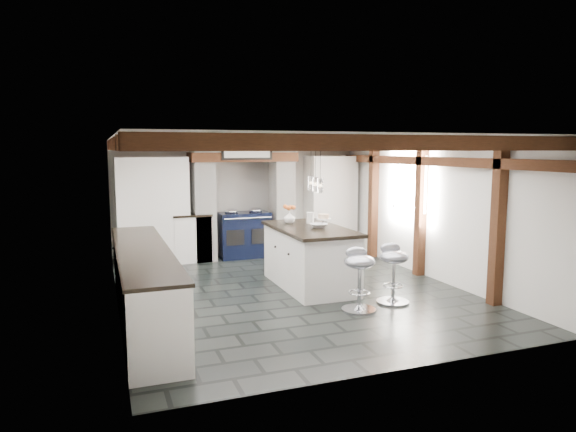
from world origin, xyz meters
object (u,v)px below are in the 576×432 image
object	(u,v)px
range_cooker	(244,234)
bar_stool_far	(359,272)
kitchen_island	(310,256)
bar_stool_near	(393,266)

from	to	relation	value
range_cooker	bar_stool_far	bearing A→B (deg)	-82.37
range_cooker	kitchen_island	size ratio (longest dim) A/B	0.52
kitchen_island	bar_stool_near	distance (m)	1.43
kitchen_island	bar_stool_near	world-z (taller)	kitchen_island
bar_stool_near	bar_stool_far	distance (m)	0.63
range_cooker	bar_stool_near	bearing A→B (deg)	-73.09
bar_stool_near	kitchen_island	bearing A→B (deg)	139.92
bar_stool_near	bar_stool_far	world-z (taller)	bar_stool_far
range_cooker	bar_stool_near	size ratio (longest dim) A/B	1.18
range_cooker	bar_stool_far	distance (m)	3.91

